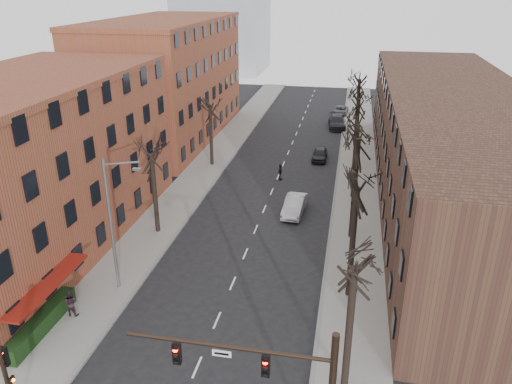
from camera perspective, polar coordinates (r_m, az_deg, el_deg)
The scene contains 22 objects.
sidewalk_left at distance 55.79m, azimuth -5.16°, elevation 3.49°, with size 4.00×90.00×0.15m, color gray.
sidewalk_right at distance 53.76m, azimuth 11.49°, elevation 2.34°, with size 4.00×90.00×0.15m, color gray.
building_left_near at distance 40.16m, azimuth -24.58°, elevation 2.51°, with size 12.00×26.00×12.00m, color brown.
building_left_far at distance 64.77m, azimuth -10.13°, elevation 12.33°, with size 12.00×28.00×14.00m, color brown.
building_right at distance 48.30m, azimuth 21.44°, elevation 5.00°, with size 12.00×50.00×10.00m, color #4B3223.
awning_left at distance 32.79m, azimuth -21.99°, elevation -13.61°, with size 1.20×7.00×0.15m, color maroon.
hedge at distance 31.82m, azimuth -23.28°, elevation -13.62°, with size 0.80×6.00×1.00m, color #1A3312.
tree_right_b at distance 33.19m, azimuth 10.46°, elevation -11.61°, with size 5.20×5.20×10.80m, color black, non-canonical shape.
tree_right_c at distance 40.06m, azimuth 10.74°, elevation -5.17°, with size 5.20×5.20×11.60m, color black, non-canonical shape.
tree_right_d at distance 47.28m, azimuth 10.93°, elevation -0.65°, with size 5.20×5.20×10.00m, color black, non-canonical shape.
tree_right_e at distance 54.72m, azimuth 11.07°, elevation 2.66°, with size 5.20×5.20×10.80m, color black, non-canonical shape.
tree_right_f at distance 62.30m, azimuth 11.18°, elevation 5.17°, with size 5.20×5.20×11.60m, color black, non-canonical shape.
tree_left_a at distance 40.96m, azimuth -11.11°, elevation -4.53°, with size 5.20×5.20×9.50m, color black, non-canonical shape.
tree_left_b at distance 54.81m, azimuth -5.04°, elevation 3.05°, with size 5.20×5.20×9.50m, color black, non-canonical shape.
signal_pole_left at distance 25.72m, azimuth -26.54°, elevation -18.50°, with size 0.47×0.44×4.40m.
streetlight at distance 32.07m, azimuth -16.02°, elevation -3.11°, with size 2.45×0.22×9.03m.
silver_sedan at distance 43.17m, azimuth 4.42°, elevation -1.55°, with size 1.59×4.55×1.50m, color #ACAFB3.
parked_car_near at distance 56.55m, azimuth 7.30°, elevation 4.31°, with size 1.59×3.95×1.35m, color black.
parked_car_mid at distance 69.76m, azimuth 9.23°, elevation 7.91°, with size 2.21×5.45×1.58m, color black.
parked_car_far at distance 76.94m, azimuth 9.63°, elevation 9.16°, with size 2.03×4.41×1.23m, color #56585D.
pedestrian_b at distance 32.29m, azimuth -20.43°, elevation -11.76°, with size 0.84×0.66×1.73m, color black.
pedestrian_crossing at distance 50.39m, azimuth 2.78°, elevation 2.29°, with size 0.97×0.41×1.66m, color black.
Camera 1 is at (6.94, -15.44, 18.67)m, focal length 35.00 mm.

